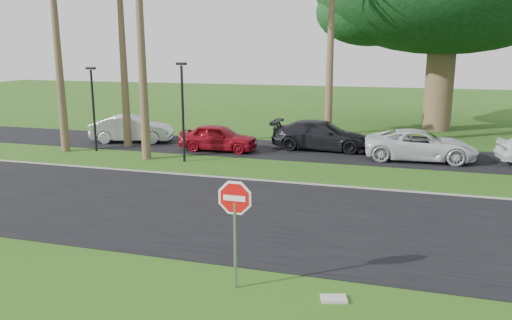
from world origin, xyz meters
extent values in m
plane|color=#295314|center=(0.00, 0.00, 0.00)|extent=(120.00, 120.00, 0.00)
cube|color=black|center=(0.00, 2.00, 0.01)|extent=(120.00, 8.00, 0.02)
cube|color=black|center=(0.00, 12.50, 0.01)|extent=(120.00, 5.00, 0.02)
cube|color=gray|center=(0.00, 6.05, 0.03)|extent=(120.00, 0.12, 0.06)
cylinder|color=gray|center=(0.50, -3.00, 1.00)|extent=(0.07, 0.07, 2.00)
cylinder|color=white|center=(0.50, -3.00, 2.10)|extent=(1.05, 0.02, 1.05)
cylinder|color=red|center=(0.50, -3.00, 2.10)|extent=(0.90, 0.02, 0.90)
cube|color=white|center=(0.50, -3.00, 2.10)|extent=(0.50, 0.02, 0.12)
cone|color=brown|center=(-13.00, 9.00, 5.25)|extent=(0.44, 0.44, 10.50)
cone|color=brown|center=(-10.50, 11.00, 4.50)|extent=(0.44, 0.44, 9.00)
cone|color=brown|center=(-8.00, 8.50, 5.75)|extent=(0.44, 0.44, 11.50)
cone|color=brown|center=(0.00, 14.00, 4.75)|extent=(0.44, 0.44, 9.50)
cylinder|color=brown|center=(6.00, 22.00, 3.00)|extent=(1.80, 1.80, 6.00)
cylinder|color=black|center=(-11.50, 9.50, 2.10)|extent=(0.12, 0.12, 4.20)
cube|color=black|center=(-11.50, 9.50, 4.28)|extent=(0.45, 0.25, 0.12)
cylinder|color=black|center=(-6.00, 8.50, 2.25)|extent=(0.12, 0.12, 4.50)
cube|color=black|center=(-6.00, 8.50, 4.58)|extent=(0.45, 0.25, 0.12)
imported|color=#ADB0B4|center=(-10.96, 12.29, 0.76)|extent=(4.84, 2.73, 1.51)
imported|color=maroon|center=(-5.34, 11.35, 0.70)|extent=(4.15, 1.78, 1.40)
imported|color=black|center=(-0.22, 13.18, 0.76)|extent=(5.26, 2.17, 1.52)
imported|color=silver|center=(4.75, 11.98, 0.72)|extent=(5.31, 2.63, 1.45)
cube|color=#AAAAA2|center=(2.70, -2.95, 0.03)|extent=(0.63, 0.49, 0.06)
camera|label=1|loc=(3.87, -12.75, 5.23)|focal=35.00mm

